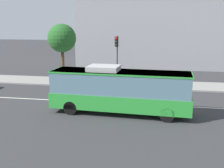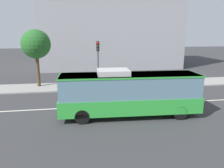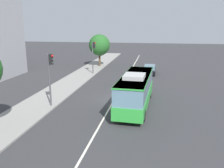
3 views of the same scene
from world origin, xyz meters
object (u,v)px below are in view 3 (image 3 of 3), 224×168
at_px(sedan_black_ahead, 150,70).
at_px(traffic_light_near_corner, 94,52).
at_px(transit_bus, 136,89).
at_px(street_tree_kerbside_left, 99,45).
at_px(traffic_light_mid_block, 50,71).

xyz_separation_m(sedan_black_ahead, traffic_light_near_corner, (-1.79, 8.79, 2.84)).
bearing_deg(transit_bus, street_tree_kerbside_left, 24.61).
relative_size(transit_bus, traffic_light_mid_block, 1.94).
height_order(transit_bus, street_tree_kerbside_left, street_tree_kerbside_left).
bearing_deg(transit_bus, traffic_light_mid_block, 103.34).
distance_m(sedan_black_ahead, traffic_light_near_corner, 9.41).
height_order(sedan_black_ahead, traffic_light_mid_block, traffic_light_mid_block).
relative_size(sedan_black_ahead, street_tree_kerbside_left, 0.75).
bearing_deg(street_tree_kerbside_left, sedan_black_ahead, -119.33).
height_order(sedan_black_ahead, street_tree_kerbside_left, street_tree_kerbside_left).
bearing_deg(traffic_light_mid_block, traffic_light_near_corner, 93.84).
xyz_separation_m(transit_bus, traffic_light_mid_block, (-1.46, 7.90, 1.75)).
relative_size(traffic_light_mid_block, street_tree_kerbside_left, 0.86).
xyz_separation_m(sedan_black_ahead, street_tree_kerbside_left, (5.35, 9.52, 3.33)).
bearing_deg(traffic_light_mid_block, transit_bus, 14.27).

